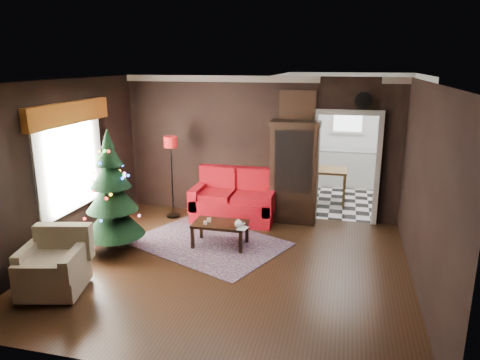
% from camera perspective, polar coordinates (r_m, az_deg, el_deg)
% --- Properties ---
extents(floor, '(5.50, 5.50, 0.00)m').
position_cam_1_polar(floor, '(6.98, -1.78, -11.05)').
color(floor, black).
rests_on(floor, ground).
extents(ceiling, '(5.50, 5.50, 0.00)m').
position_cam_1_polar(ceiling, '(6.27, -1.99, 12.57)').
color(ceiling, white).
rests_on(ceiling, ground).
extents(wall_back, '(5.50, 0.00, 5.50)m').
position_cam_1_polar(wall_back, '(8.86, 2.45, 4.18)').
color(wall_back, black).
rests_on(wall_back, ground).
extents(wall_front, '(5.50, 0.00, 5.50)m').
position_cam_1_polar(wall_front, '(4.26, -10.96, -8.34)').
color(wall_front, black).
rests_on(wall_front, ground).
extents(wall_left, '(0.00, 5.50, 5.50)m').
position_cam_1_polar(wall_left, '(7.68, -22.08, 1.36)').
color(wall_left, black).
rests_on(wall_left, ground).
extents(wall_right, '(0.00, 5.50, 5.50)m').
position_cam_1_polar(wall_right, '(6.36, 22.78, -1.40)').
color(wall_right, black).
rests_on(wall_right, ground).
extents(doorway, '(1.10, 0.10, 2.10)m').
position_cam_1_polar(doorway, '(8.78, 13.38, 1.33)').
color(doorway, silver).
rests_on(doorway, ground).
extents(left_window, '(0.05, 1.60, 1.40)m').
position_cam_1_polar(left_window, '(7.80, -21.04, 2.05)').
color(left_window, white).
rests_on(left_window, wall_left).
extents(valance, '(0.12, 2.10, 0.35)m').
position_cam_1_polar(valance, '(7.63, -21.12, 8.03)').
color(valance, '#A9551A').
rests_on(valance, wall_left).
extents(kitchen_floor, '(3.00, 3.00, 0.00)m').
position_cam_1_polar(kitchen_floor, '(10.50, 13.13, -2.35)').
color(kitchen_floor, silver).
rests_on(kitchen_floor, ground).
extents(kitchen_window, '(0.70, 0.06, 0.70)m').
position_cam_1_polar(kitchen_window, '(11.57, 13.75, 7.83)').
color(kitchen_window, white).
rests_on(kitchen_window, ground).
extents(rug, '(2.99, 2.64, 0.01)m').
position_cam_1_polar(rug, '(7.81, -4.10, -8.09)').
color(rug, '#412C38').
rests_on(rug, ground).
extents(loveseat, '(1.70, 0.90, 1.00)m').
position_cam_1_polar(loveseat, '(8.74, -0.77, -2.05)').
color(loveseat, maroon).
rests_on(loveseat, ground).
extents(curio_cabinet, '(0.90, 0.45, 1.90)m').
position_cam_1_polar(curio_cabinet, '(8.63, 7.01, 0.71)').
color(curio_cabinet, black).
rests_on(curio_cabinet, ground).
extents(floor_lamp, '(0.34, 0.34, 1.65)m').
position_cam_1_polar(floor_lamp, '(8.93, -8.78, 0.35)').
color(floor_lamp, black).
rests_on(floor_lamp, ground).
extents(christmas_tree, '(1.26, 1.26, 1.90)m').
position_cam_1_polar(christmas_tree, '(7.41, -16.22, -1.39)').
color(christmas_tree, '#103419').
rests_on(christmas_tree, ground).
extents(armchair, '(0.99, 0.99, 0.84)m').
position_cam_1_polar(armchair, '(6.57, -23.04, -9.63)').
color(armchair, '#D5B778').
rests_on(armchair, ground).
extents(coffee_table, '(0.91, 0.55, 0.41)m').
position_cam_1_polar(coffee_table, '(7.62, -2.56, -6.97)').
color(coffee_table, black).
rests_on(coffee_table, rug).
extents(teapot, '(0.19, 0.19, 0.15)m').
position_cam_1_polar(teapot, '(7.29, -0.18, -5.66)').
color(teapot, white).
rests_on(teapot, coffee_table).
extents(cup_a, '(0.09, 0.09, 0.06)m').
position_cam_1_polar(cup_a, '(7.59, -4.01, -5.16)').
color(cup_a, silver).
rests_on(cup_a, coffee_table).
extents(cup_b, '(0.08, 0.08, 0.05)m').
position_cam_1_polar(cup_b, '(7.49, -4.50, -5.49)').
color(cup_b, white).
rests_on(cup_b, coffee_table).
extents(book, '(0.15, 0.04, 0.21)m').
position_cam_1_polar(book, '(7.26, -0.21, -5.48)').
color(book, tan).
rests_on(book, coffee_table).
extents(wall_clock, '(0.32, 0.32, 0.06)m').
position_cam_1_polar(wall_clock, '(8.52, 15.62, 9.87)').
color(wall_clock, silver).
rests_on(wall_clock, wall_back).
extents(painting, '(0.62, 0.05, 0.52)m').
position_cam_1_polar(painting, '(8.58, 7.43, 9.45)').
color(painting, '#B9783F').
rests_on(painting, wall_back).
extents(kitchen_counter, '(1.80, 0.60, 0.90)m').
position_cam_1_polar(kitchen_counter, '(11.54, 13.36, 1.52)').
color(kitchen_counter, silver).
rests_on(kitchen_counter, ground).
extents(kitchen_table, '(0.70, 0.70, 0.75)m').
position_cam_1_polar(kitchen_table, '(10.11, 11.53, -0.72)').
color(kitchen_table, brown).
rests_on(kitchen_table, ground).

